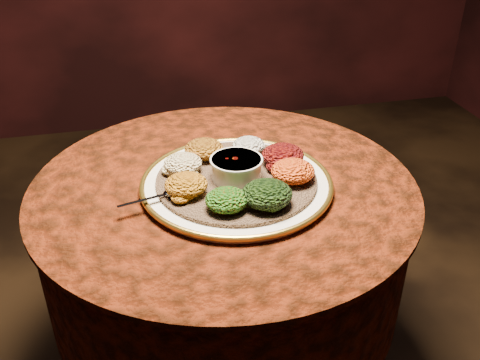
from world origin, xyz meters
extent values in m
cylinder|color=black|center=(0.00, 0.00, 0.34)|extent=(0.12, 0.12, 0.68)
cylinder|color=black|center=(0.00, 0.00, 0.70)|extent=(0.80, 0.80, 0.04)
cylinder|color=#4B1606|center=(0.00, 0.00, 0.56)|extent=(0.93, 0.93, 0.34)
cylinder|color=#4B1606|center=(0.00, 0.00, 0.73)|extent=(0.96, 0.96, 0.01)
cylinder|color=silver|center=(0.03, -0.03, 0.74)|extent=(0.57, 0.57, 0.02)
torus|color=#B88D2E|center=(0.03, -0.03, 0.75)|extent=(0.47, 0.47, 0.01)
cylinder|color=brown|center=(0.03, -0.03, 0.76)|extent=(0.51, 0.51, 0.01)
cylinder|color=silver|center=(0.03, -0.03, 0.79)|extent=(0.12, 0.12, 0.05)
cylinder|color=silver|center=(0.03, -0.03, 0.81)|extent=(0.13, 0.13, 0.01)
cylinder|color=#5D1B04|center=(0.03, -0.03, 0.80)|extent=(0.10, 0.10, 0.01)
ellipsoid|color=silver|center=(-0.13, -0.07, 0.77)|extent=(0.04, 0.03, 0.01)
cube|color=silver|center=(-0.20, -0.09, 0.77)|extent=(0.12, 0.04, 0.00)
ellipsoid|color=beige|center=(0.09, 0.09, 0.78)|extent=(0.09, 0.08, 0.04)
ellipsoid|color=black|center=(0.15, 0.01, 0.79)|extent=(0.11, 0.10, 0.05)
ellipsoid|color=#B2770E|center=(0.15, -0.07, 0.79)|extent=(0.11, 0.10, 0.05)
ellipsoid|color=black|center=(0.07, -0.16, 0.79)|extent=(0.11, 0.11, 0.05)
ellipsoid|color=#942809|center=(-0.02, -0.16, 0.78)|extent=(0.10, 0.09, 0.05)
ellipsoid|color=#A6640E|center=(-0.10, -0.07, 0.79)|extent=(0.10, 0.09, 0.05)
ellipsoid|color=maroon|center=(-0.10, 0.03, 0.78)|extent=(0.09, 0.09, 0.05)
ellipsoid|color=#885310|center=(-0.03, 0.09, 0.79)|extent=(0.10, 0.10, 0.05)
camera|label=1|loc=(-0.22, -1.12, 1.42)|focal=40.00mm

